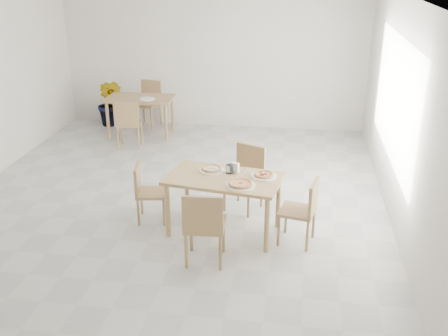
# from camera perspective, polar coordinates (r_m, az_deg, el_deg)

# --- Properties ---
(room) EXTENTS (7.28, 7.00, 7.00)m
(room) POSITION_cam_1_polar(r_m,az_deg,el_deg) (7.34, 18.12, 7.20)
(room) COLOR beige
(room) RESTS_ON ground
(main_table) EXTENTS (1.49, 0.99, 0.75)m
(main_table) POSITION_cam_1_polar(r_m,az_deg,el_deg) (6.41, -0.00, -1.75)
(main_table) COLOR tan
(main_table) RESTS_ON ground
(chair_south) EXTENTS (0.47, 0.47, 0.90)m
(chair_south) POSITION_cam_1_polar(r_m,az_deg,el_deg) (5.80, -2.18, -6.02)
(chair_south) COLOR #A88754
(chair_south) RESTS_ON ground
(chair_north) EXTENTS (0.57, 0.57, 0.88)m
(chair_north) POSITION_cam_1_polar(r_m,az_deg,el_deg) (7.13, 2.47, -0.53)
(chair_north) COLOR #A88754
(chair_north) RESTS_ON ground
(chair_west) EXTENTS (0.44, 0.44, 0.77)m
(chair_west) POSITION_cam_1_polar(r_m,az_deg,el_deg) (6.86, -8.51, -2.27)
(chair_west) COLOR #A88754
(chair_west) RESTS_ON ground
(chair_east) EXTENTS (0.49, 0.49, 0.82)m
(chair_east) POSITION_cam_1_polar(r_m,az_deg,el_deg) (6.31, 8.69, -4.26)
(chair_east) COLOR #A88754
(chair_east) RESTS_ON ground
(plate_margherita) EXTENTS (0.35, 0.35, 0.02)m
(plate_margherita) POSITION_cam_1_polar(r_m,az_deg,el_deg) (6.13, 1.80, -1.91)
(plate_margherita) COLOR white
(plate_margherita) RESTS_ON main_table
(plate_mushroom) EXTENTS (0.32, 0.32, 0.02)m
(plate_mushroom) POSITION_cam_1_polar(r_m,az_deg,el_deg) (6.56, -1.37, -0.25)
(plate_mushroom) COLOR white
(plate_mushroom) RESTS_ON main_table
(plate_pepperoni) EXTENTS (0.31, 0.31, 0.02)m
(plate_pepperoni) POSITION_cam_1_polar(r_m,az_deg,el_deg) (6.40, 4.36, -0.90)
(plate_pepperoni) COLOR white
(plate_pepperoni) RESTS_ON main_table
(pizza_margherita) EXTENTS (0.35, 0.35, 0.03)m
(pizza_margherita) POSITION_cam_1_polar(r_m,az_deg,el_deg) (6.12, 1.80, -1.72)
(pizza_margherita) COLOR #F0BA71
(pizza_margherita) RESTS_ON plate_margherita
(pizza_mushroom) EXTENTS (0.26, 0.26, 0.03)m
(pizza_mushroom) POSITION_cam_1_polar(r_m,az_deg,el_deg) (6.55, -1.37, -0.06)
(pizza_mushroom) COLOR #F0BA71
(pizza_mushroom) RESTS_ON plate_mushroom
(pizza_pepperoni) EXTENTS (0.26, 0.26, 0.03)m
(pizza_pepperoni) POSITION_cam_1_polar(r_m,az_deg,el_deg) (6.39, 4.37, -0.70)
(pizza_pepperoni) COLOR #F0BA71
(pizza_pepperoni) RESTS_ON plate_pepperoni
(tumbler_a) EXTENTS (0.08, 0.08, 0.11)m
(tumbler_a) POSITION_cam_1_polar(r_m,az_deg,el_deg) (6.47, 0.58, -0.11)
(tumbler_a) COLOR white
(tumbler_a) RESTS_ON main_table
(tumbler_b) EXTENTS (0.08, 0.08, 0.11)m
(tumbler_b) POSITION_cam_1_polar(r_m,az_deg,el_deg) (6.49, 0.69, -0.09)
(tumbler_b) COLOR white
(tumbler_b) RESTS_ON main_table
(napkin_holder) EXTENTS (0.14, 0.10, 0.14)m
(napkin_holder) POSITION_cam_1_polar(r_m,az_deg,el_deg) (6.48, 1.16, 0.00)
(napkin_holder) COLOR silver
(napkin_holder) RESTS_ON main_table
(fork_a) EXTENTS (0.06, 0.18, 0.01)m
(fork_a) POSITION_cam_1_polar(r_m,az_deg,el_deg) (6.59, 2.13, -0.20)
(fork_a) COLOR silver
(fork_a) RESTS_ON main_table
(fork_b) EXTENTS (0.05, 0.20, 0.01)m
(fork_b) POSITION_cam_1_polar(r_m,az_deg,el_deg) (6.57, 2.19, -0.28)
(fork_b) COLOR silver
(fork_b) RESTS_ON main_table
(second_table) EXTENTS (1.28, 0.76, 0.75)m
(second_table) POSITION_cam_1_polar(r_m,az_deg,el_deg) (10.18, -9.13, 7.04)
(second_table) COLOR #A88754
(second_table) RESTS_ON ground
(chair_back_s) EXTENTS (0.50, 0.50, 0.88)m
(chair_back_s) POSITION_cam_1_polar(r_m,az_deg,el_deg) (9.52, -10.41, 5.03)
(chair_back_s) COLOR #A88754
(chair_back_s) RESTS_ON ground
(chair_back_n) EXTENTS (0.53, 0.53, 0.90)m
(chair_back_n) POSITION_cam_1_polar(r_m,az_deg,el_deg) (10.85, -8.16, 7.36)
(chair_back_n) COLOR #A88754
(chair_back_n) RESTS_ON ground
(plate_empty) EXTENTS (0.29, 0.29, 0.02)m
(plate_empty) POSITION_cam_1_polar(r_m,az_deg,el_deg) (9.98, -8.35, 7.45)
(plate_empty) COLOR white
(plate_empty) RESTS_ON second_table
(potted_plant) EXTENTS (0.60, 0.52, 0.95)m
(potted_plant) POSITION_cam_1_polar(r_m,az_deg,el_deg) (10.93, -12.29, 6.93)
(potted_plant) COLOR #216F27
(potted_plant) RESTS_ON ground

